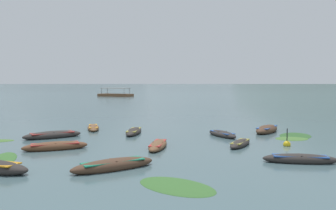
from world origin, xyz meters
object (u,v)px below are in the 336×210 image
(rowboat_4, at_px, (267,129))
(rowboat_5, at_px, (222,134))
(rowboat_8, at_px, (93,128))
(rowboat_1, at_px, (300,159))
(ferry_1, at_px, (116,95))
(rowboat_2, at_px, (158,145))
(rowboat_6, at_px, (134,132))
(rowboat_9, at_px, (55,146))
(rowboat_10, at_px, (240,143))
(mooring_buoy, at_px, (287,144))
(rowboat_3, at_px, (53,135))
(rowboat_0, at_px, (113,165))

(rowboat_4, xyz_separation_m, rowboat_5, (-3.53, -2.47, -0.06))
(rowboat_8, bearing_deg, rowboat_1, -36.64)
(rowboat_5, bearing_deg, rowboat_8, 166.76)
(rowboat_4, height_order, ferry_1, ferry_1)
(rowboat_2, xyz_separation_m, rowboat_4, (7.50, 7.33, 0.06))
(rowboat_6, bearing_deg, rowboat_9, -116.02)
(rowboat_1, xyz_separation_m, rowboat_5, (-3.38, 7.81, -0.01))
(rowboat_6, distance_m, ferry_1, 71.72)
(rowboat_1, bearing_deg, rowboat_6, 140.22)
(rowboat_1, bearing_deg, rowboat_10, 120.51)
(rowboat_10, bearing_deg, mooring_buoy, 5.28)
(mooring_buoy, bearing_deg, rowboat_2, -169.16)
(rowboat_4, xyz_separation_m, rowboat_8, (-13.94, -0.02, -0.07))
(rowboat_10, xyz_separation_m, mooring_buoy, (2.82, 0.26, -0.03))
(rowboat_3, height_order, rowboat_4, rowboat_4)
(rowboat_10, bearing_deg, ferry_1, 110.78)
(rowboat_5, distance_m, rowboat_8, 10.70)
(rowboat_1, distance_m, ferry_1, 82.79)
(mooring_buoy, bearing_deg, rowboat_6, 159.46)
(rowboat_3, xyz_separation_m, rowboat_10, (12.74, -1.61, -0.04))
(rowboat_0, xyz_separation_m, rowboat_4, (8.74, 12.55, 0.03))
(rowboat_4, bearing_deg, rowboat_0, -124.84)
(rowboat_2, xyz_separation_m, rowboat_10, (4.90, 1.22, -0.01))
(rowboat_0, bearing_deg, rowboat_3, 129.38)
(rowboat_1, relative_size, rowboat_5, 1.10)
(rowboat_3, relative_size, rowboat_10, 1.21)
(rowboat_8, bearing_deg, mooring_buoy, -22.39)
(rowboat_5, distance_m, rowboat_9, 11.49)
(rowboat_4, distance_m, rowboat_8, 13.94)
(rowboat_5, xyz_separation_m, rowboat_6, (-6.58, 0.49, 0.01))
(rowboat_1, distance_m, mooring_buoy, 4.44)
(rowboat_6, height_order, rowboat_8, rowboat_6)
(rowboat_10, bearing_deg, rowboat_5, 104.24)
(rowboat_3, bearing_deg, rowboat_9, -63.00)
(rowboat_5, bearing_deg, rowboat_3, -170.25)
(rowboat_3, height_order, rowboat_10, rowboat_3)
(rowboat_10, bearing_deg, rowboat_6, 151.19)
(rowboat_1, height_order, rowboat_6, rowboat_1)
(rowboat_2, height_order, rowboat_8, rowboat_2)
(ferry_1, bearing_deg, rowboat_6, -73.67)
(rowboat_4, distance_m, rowboat_9, 15.79)
(rowboat_2, relative_size, rowboat_5, 1.10)
(ferry_1, bearing_deg, rowboat_10, -69.22)
(rowboat_2, bearing_deg, rowboat_9, -168.45)
(mooring_buoy, bearing_deg, rowboat_9, -168.85)
(rowboat_3, bearing_deg, rowboat_4, 16.34)
(rowboat_9, height_order, ferry_1, ferry_1)
(rowboat_1, relative_size, rowboat_8, 0.96)
(rowboat_1, relative_size, rowboat_6, 0.96)
(rowboat_4, xyz_separation_m, rowboat_6, (-10.11, -1.98, -0.05))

